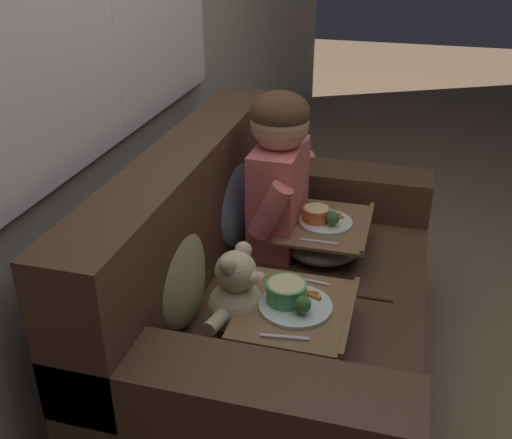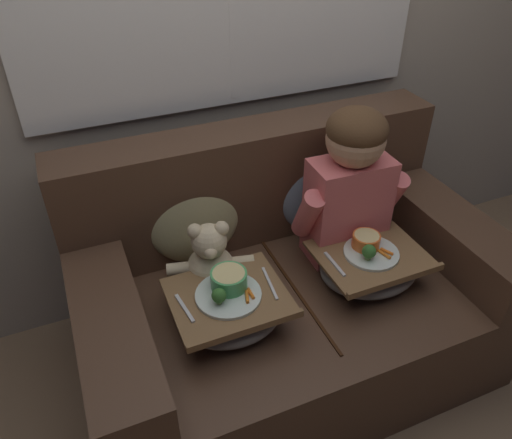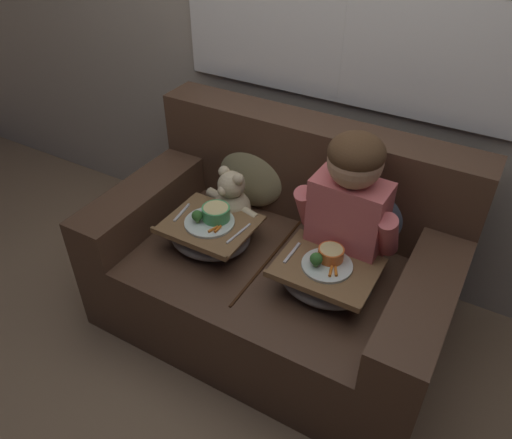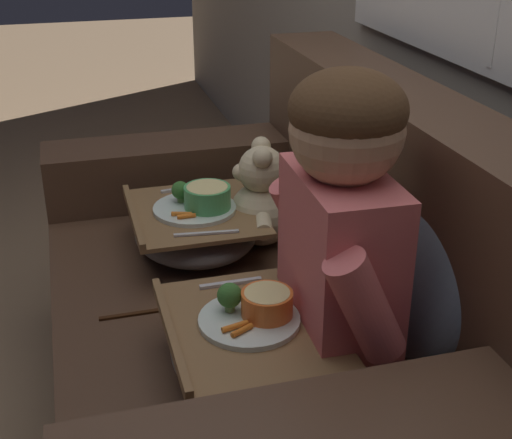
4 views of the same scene
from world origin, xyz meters
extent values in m
plane|color=#8E7051|center=(0.00, 0.00, 0.00)|extent=(14.00, 14.00, 0.00)
cube|color=#A89E8E|center=(0.00, 0.64, 1.30)|extent=(8.00, 0.05, 2.60)
cube|color=#4C3323|center=(0.00, 0.00, 0.22)|extent=(1.61, 1.00, 0.44)
cube|color=#4C3323|center=(0.00, 0.39, 0.69)|extent=(1.61, 0.22, 0.50)
cube|color=#4C3323|center=(-0.70, 0.00, 0.54)|extent=(0.22, 1.00, 0.20)
cube|color=#4C3323|center=(0.70, 0.00, 0.54)|extent=(0.22, 1.00, 0.20)
cube|color=#32190A|center=(0.00, -0.02, 0.45)|extent=(0.01, 0.74, 0.01)
ellipsoid|color=slate|center=(0.29, 0.30, 0.65)|extent=(0.43, 0.21, 0.44)
ellipsoid|color=tan|center=(-0.29, 0.30, 0.65)|extent=(0.39, 0.19, 0.40)
cube|color=#DB6666|center=(0.29, 0.10, 0.66)|extent=(0.33, 0.19, 0.43)
sphere|color=tan|center=(0.29, 0.10, 0.97)|extent=(0.22, 0.22, 0.22)
ellipsoid|color=#4C331E|center=(0.29, 0.10, 1.01)|extent=(0.23, 0.23, 0.16)
cylinder|color=#DB6666|center=(0.11, 0.09, 0.69)|extent=(0.09, 0.17, 0.24)
cylinder|color=#DB6666|center=(0.48, 0.08, 0.69)|extent=(0.09, 0.17, 0.24)
sphere|color=beige|center=(-0.29, 0.10, 0.54)|extent=(0.19, 0.19, 0.19)
sphere|color=beige|center=(-0.29, 0.10, 0.67)|extent=(0.13, 0.13, 0.13)
sphere|color=beige|center=(-0.34, 0.11, 0.72)|extent=(0.06, 0.06, 0.06)
sphere|color=beige|center=(-0.25, 0.09, 0.72)|extent=(0.06, 0.06, 0.06)
sphere|color=beige|center=(-0.31, 0.05, 0.66)|extent=(0.05, 0.05, 0.05)
sphere|color=black|center=(-0.31, 0.03, 0.67)|extent=(0.02, 0.02, 0.02)
cylinder|color=beige|center=(-0.41, 0.13, 0.55)|extent=(0.10, 0.07, 0.05)
cylinder|color=beige|center=(-0.18, 0.08, 0.55)|extent=(0.10, 0.07, 0.05)
cylinder|color=beige|center=(-0.36, 0.02, 0.47)|extent=(0.07, 0.09, 0.05)
cylinder|color=beige|center=(-0.27, 0.00, 0.47)|extent=(0.07, 0.09, 0.05)
ellipsoid|color=slate|center=(0.29, -0.09, 0.50)|extent=(0.40, 0.33, 0.11)
cube|color=brown|center=(0.29, -0.09, 0.56)|extent=(0.41, 0.35, 0.01)
cube|color=brown|center=(0.29, -0.26, 0.58)|extent=(0.41, 0.02, 0.02)
cylinder|color=silver|center=(0.29, -0.09, 0.58)|extent=(0.21, 0.21, 0.01)
cylinder|color=orange|center=(0.29, -0.05, 0.61)|extent=(0.11, 0.11, 0.05)
cylinder|color=#E5D189|center=(0.29, -0.05, 0.63)|extent=(0.10, 0.10, 0.01)
sphere|color=#38702D|center=(0.26, -0.12, 0.62)|extent=(0.05, 0.05, 0.05)
cylinder|color=#7A9E56|center=(0.26, -0.12, 0.59)|extent=(0.02, 0.02, 0.02)
cylinder|color=orange|center=(0.32, -0.13, 0.59)|extent=(0.03, 0.06, 0.01)
cylinder|color=orange|center=(0.34, -0.12, 0.59)|extent=(0.03, 0.05, 0.01)
cube|color=silver|center=(0.13, -0.09, 0.57)|extent=(0.01, 0.14, 0.01)
ellipsoid|color=slate|center=(-0.29, -0.09, 0.50)|extent=(0.39, 0.34, 0.11)
cube|color=brown|center=(-0.29, -0.09, 0.56)|extent=(0.40, 0.36, 0.01)
cube|color=brown|center=(-0.29, -0.26, 0.58)|extent=(0.40, 0.02, 0.02)
cylinder|color=silver|center=(-0.29, -0.09, 0.58)|extent=(0.23, 0.23, 0.01)
cylinder|color=#4CAD60|center=(-0.28, -0.06, 0.61)|extent=(0.13, 0.13, 0.06)
cylinder|color=#E5D189|center=(-0.28, -0.06, 0.64)|extent=(0.11, 0.11, 0.01)
sphere|color=#38702D|center=(-0.34, -0.12, 0.62)|extent=(0.05, 0.05, 0.05)
cylinder|color=#7A9E56|center=(-0.34, -0.12, 0.59)|extent=(0.02, 0.02, 0.02)
cylinder|color=orange|center=(-0.24, -0.14, 0.59)|extent=(0.03, 0.06, 0.01)
cylinder|color=orange|center=(-0.22, -0.13, 0.59)|extent=(0.01, 0.05, 0.01)
cube|color=silver|center=(-0.45, -0.09, 0.57)|extent=(0.03, 0.14, 0.01)
cube|color=silver|center=(-0.14, -0.09, 0.57)|extent=(0.03, 0.17, 0.01)
camera|label=1|loc=(-1.81, -0.37, 1.68)|focal=42.00mm
camera|label=2|loc=(-0.69, -1.28, 1.80)|focal=35.00mm
camera|label=3|loc=(0.80, -1.56, 1.97)|focal=35.00mm
camera|label=4|loc=(1.50, -0.41, 1.39)|focal=50.00mm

